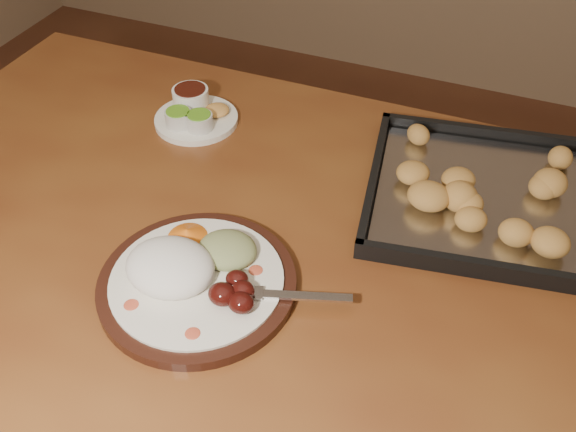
% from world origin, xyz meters
% --- Properties ---
extents(dining_table, '(1.50, 0.90, 0.75)m').
position_xyz_m(dining_table, '(0.00, 0.13, 0.65)').
color(dining_table, brown).
rests_on(dining_table, ground).
extents(dinner_plate, '(0.37, 0.29, 0.07)m').
position_xyz_m(dinner_plate, '(-0.05, -0.02, 0.77)').
color(dinner_plate, black).
rests_on(dinner_plate, dining_table).
extents(condiment_saucer, '(0.16, 0.16, 0.06)m').
position_xyz_m(condiment_saucer, '(-0.25, 0.36, 0.77)').
color(condiment_saucer, white).
rests_on(condiment_saucer, dining_table).
extents(baking_tray, '(0.55, 0.44, 0.05)m').
position_xyz_m(baking_tray, '(0.37, 0.34, 0.77)').
color(baking_tray, black).
rests_on(baking_tray, dining_table).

